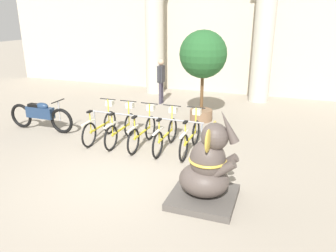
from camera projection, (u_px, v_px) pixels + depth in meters
name	position (u px, v px, depth m)	size (l,w,h in m)	color
ground_plane	(117.00, 178.00, 6.88)	(60.00, 60.00, 0.00)	gray
building_facade	(212.00, 20.00, 13.55)	(20.00, 0.20, 6.00)	#BCB29E
column_left	(154.00, 30.00, 13.49)	(0.94, 0.94, 5.16)	#BCB7A8
column_right	(264.00, 32.00, 12.08)	(0.94, 0.94, 5.16)	#BCB7A8
bike_rack	(145.00, 123.00, 8.49)	(3.13, 0.05, 0.77)	gray
bicycle_0	(101.00, 125.00, 8.86)	(0.48, 1.72, 1.04)	black
bicycle_1	(122.00, 128.00, 8.66)	(0.48, 1.72, 1.04)	black
bicycle_2	(143.00, 131.00, 8.42)	(0.48, 1.72, 1.04)	black
bicycle_3	(166.00, 134.00, 8.23)	(0.48, 1.72, 1.04)	black
bicycle_4	(191.00, 137.00, 8.05)	(0.48, 1.72, 1.04)	black
elephant_statue	(207.00, 171.00, 5.85)	(1.18, 1.18, 1.79)	#4C4742
motorcycle	(41.00, 115.00, 9.53)	(2.18, 0.55, 0.96)	black
person_pedestrian	(161.00, 77.00, 12.26)	(0.22, 0.47, 1.68)	#383342
potted_tree	(203.00, 58.00, 9.96)	(1.45, 1.45, 2.83)	brown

